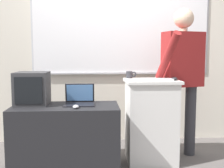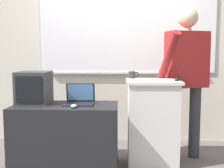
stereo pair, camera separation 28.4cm
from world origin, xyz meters
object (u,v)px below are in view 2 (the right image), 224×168
Objects in this scene: wireless_keyboard at (154,80)px; computer_mouse_by_laptop at (74,106)px; laptop at (80,98)px; side_desk at (66,137)px; computer_mouse_by_keyboard at (176,79)px; lectern_podium at (152,121)px; coffee_mug at (132,75)px; person_presenter at (186,71)px; crt_monitor at (34,88)px.

computer_mouse_by_laptop is at bearing -161.28° from wireless_keyboard.
computer_mouse_by_laptop is at bearing -95.87° from laptop.
side_desk is at bearing -172.19° from wireless_keyboard.
laptop is at bearing -178.52° from computer_mouse_by_keyboard.
lectern_podium reaches higher than side_desk.
lectern_podium reaches higher than laptop.
laptop is (-0.79, -0.11, 0.28)m from lectern_podium.
computer_mouse_by_laptop is 0.86m from coffee_mug.
computer_mouse_by_keyboard is at bearing -142.30° from person_presenter.
coffee_mug is (-0.22, 0.20, 0.51)m from lectern_podium.
lectern_podium is 7.60× the size of coffee_mug.
computer_mouse_by_laptop is 1.00× the size of computer_mouse_by_keyboard.
laptop is (0.14, 0.09, 0.41)m from side_desk.
laptop is 0.83m from wireless_keyboard.
person_presenter is 1.24m from laptop.
lectern_podium is at bearing -42.94° from coffee_mug.
computer_mouse_by_keyboard is at bearing 1.48° from laptop.
person_presenter is 4.15× the size of wireless_keyboard.
wireless_keyboard is at bearing 18.72° from computer_mouse_by_laptop.
crt_monitor reaches higher than lectern_podium.
computer_mouse_by_keyboard reaches higher than wireless_keyboard.
crt_monitor is at bearing 153.54° from computer_mouse_by_laptop.
crt_monitor reaches higher than side_desk.
computer_mouse_by_laptop is 0.81× the size of coffee_mug.
laptop is (-1.19, -0.24, -0.27)m from person_presenter.
lectern_podium is 0.54m from computer_mouse_by_keyboard.
crt_monitor is 2.89× the size of coffee_mug.
side_desk is (-0.94, -0.20, -0.13)m from lectern_podium.
side_desk is at bearing 178.11° from person_presenter.
wireless_keyboard is at bearing -168.63° from person_presenter.
crt_monitor is at bearing -178.61° from computer_mouse_by_keyboard.
side_desk is 0.41m from computer_mouse_by_laptop.
laptop reaches higher than side_desk.
lectern_podium is 0.54× the size of person_presenter.
wireless_keyboard is at bearing -82.08° from lectern_podium.
wireless_keyboard is (0.80, 0.04, 0.19)m from laptop.
lectern_podium is 2.23× the size of wireless_keyboard.
computer_mouse_by_laptop is at bearing -165.73° from computer_mouse_by_keyboard.
computer_mouse_by_keyboard reaches higher than laptop.
person_presenter reaches higher than side_desk.
side_desk is 8.92× the size of coffee_mug.
wireless_keyboard reaches higher than lectern_podium.
person_presenter is 14.15× the size of coffee_mug.
crt_monitor reaches higher than computer_mouse_by_laptop.
lectern_podium is 2.92× the size of laptop.
wireless_keyboard is 4.20× the size of computer_mouse_by_laptop.
coffee_mug reaches higher than wireless_keyboard.
coffee_mug is at bearing 137.06° from lectern_podium.
person_presenter reaches higher than computer_mouse_by_laptop.
lectern_podium is 0.92m from computer_mouse_by_laptop.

